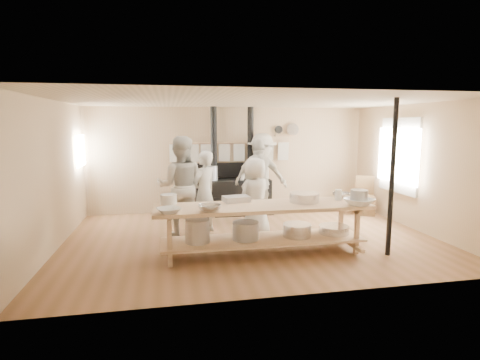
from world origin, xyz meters
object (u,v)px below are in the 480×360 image
object	(u,v)px
cook_center	(255,197)
roasting_pan	(236,199)
stove	(232,192)
cook_far_left	(204,192)
cook_right	(259,181)
cook_by_window	(262,174)
chair	(365,203)
prep_table	(263,224)
cook_left	(181,186)

from	to	relation	value
cook_center	roasting_pan	xyz separation A→B (m)	(-0.51, -0.73, 0.12)
stove	roasting_pan	bearing A→B (deg)	-98.34
cook_far_left	cook_center	size ratio (longest dim) A/B	1.07
cook_far_left	roasting_pan	xyz separation A→B (m)	(0.44, -1.15, 0.07)
cook_center	roasting_pan	world-z (taller)	cook_center
cook_right	cook_by_window	size ratio (longest dim) A/B	0.96
cook_center	cook_right	xyz separation A→B (m)	(0.32, 0.99, 0.17)
chair	cook_center	bearing A→B (deg)	-135.25
cook_far_left	roasting_pan	bearing A→B (deg)	67.71
cook_by_window	chair	world-z (taller)	cook_by_window
prep_table	chair	size ratio (longest dim) A/B	3.87
stove	cook_right	distance (m)	1.14
cook_far_left	cook_left	xyz separation A→B (m)	(-0.47, -0.10, 0.15)
cook_by_window	chair	distance (m)	2.62
cook_far_left	cook_left	size ratio (longest dim) A/B	0.85
stove	cook_by_window	xyz separation A→B (m)	(0.70, -0.17, 0.46)
prep_table	cook_right	distance (m)	2.14
stove	cook_center	world-z (taller)	stove
cook_far_left	cook_by_window	distance (m)	2.07
cook_far_left	cook_right	distance (m)	1.40
cook_right	cook_left	bearing A→B (deg)	11.49
prep_table	cook_right	xyz separation A→B (m)	(0.43, 2.05, 0.42)
stove	cook_center	distance (m)	1.98
cook_center	chair	distance (m)	3.33
prep_table	cook_left	xyz separation A→B (m)	(-1.30, 1.38, 0.46)
roasting_pan	cook_by_window	bearing A→B (deg)	66.47
cook_center	cook_left	bearing A→B (deg)	-37.33
cook_far_left	roasting_pan	world-z (taller)	cook_far_left
cook_left	cook_by_window	bearing A→B (deg)	-135.66
chair	cook_by_window	bearing A→B (deg)	-169.98
cook_far_left	cook_center	distance (m)	1.04
cook_far_left	chair	bearing A→B (deg)	148.20
cook_far_left	cook_left	distance (m)	0.50
stove	cook_left	size ratio (longest dim) A/B	1.33
chair	cook_right	bearing A→B (deg)	-152.19
stove	roasting_pan	size ratio (longest dim) A/B	5.93
chair	roasting_pan	bearing A→B (deg)	-128.44
roasting_pan	prep_table	bearing A→B (deg)	-40.11
cook_center	roasting_pan	bearing A→B (deg)	30.56
prep_table	cook_by_window	distance (m)	2.97
cook_center	cook_right	distance (m)	1.06
prep_table	cook_far_left	bearing A→B (deg)	119.47
cook_right	roasting_pan	bearing A→B (deg)	54.72
cook_by_window	cook_right	bearing A→B (deg)	-113.18
prep_table	cook_left	bearing A→B (deg)	133.34
cook_far_left	cook_center	bearing A→B (deg)	112.70
cook_left	cook_center	world-z (taller)	cook_left
cook_left	cook_far_left	bearing A→B (deg)	-159.74
chair	roasting_pan	distance (m)	4.12
cook_right	chair	xyz separation A→B (m)	(2.73, 0.25, -0.67)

